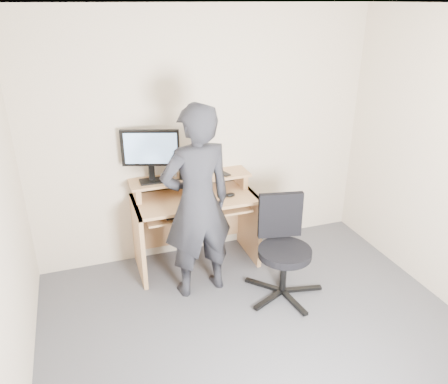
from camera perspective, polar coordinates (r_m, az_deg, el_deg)
ground at (r=3.63m, az=6.41°, el=-20.43°), size 3.50×3.50×0.00m
back_wall at (r=4.42m, az=-2.53°, el=7.12°), size 3.50×0.02×2.50m
ceiling at (r=2.60m, az=9.12°, el=23.08°), size 3.50×3.50×0.02m
desk at (r=4.43m, az=-4.02°, el=-2.66°), size 1.20×0.60×0.91m
monitor at (r=4.15m, az=-9.57°, el=5.27°), size 0.53×0.21×0.52m
external_drive at (r=4.31m, az=-5.41°, el=3.21°), size 0.10×0.14×0.20m
travel_mug at (r=4.30m, az=-4.67°, el=3.15°), size 0.09×0.09×0.20m
smartphone at (r=4.39m, az=0.07°, el=2.39°), size 0.10×0.14×0.01m
charger at (r=4.20m, az=-6.93°, el=1.38°), size 0.05×0.05×0.03m
headphones at (r=4.37m, az=-7.24°, el=2.14°), size 0.19×0.19×0.06m
keyboard at (r=4.21m, az=-4.86°, el=-2.41°), size 0.48×0.23×0.03m
mouse at (r=4.27m, az=0.81°, el=-0.38°), size 0.11×0.08×0.04m
office_chair at (r=4.00m, az=7.71°, el=-6.73°), size 0.72×0.71×0.91m
person at (r=3.81m, az=-3.51°, el=-1.53°), size 0.70×0.51×1.78m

